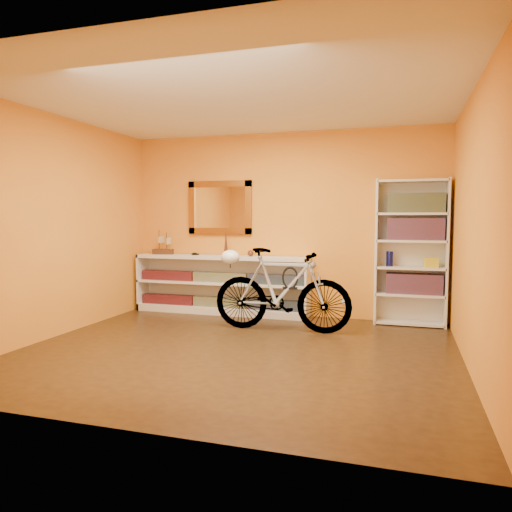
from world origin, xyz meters
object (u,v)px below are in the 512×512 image
(console_unit, at_px, (221,285))
(bicycle, at_px, (282,290))
(helmet, at_px, (230,257))
(bookcase, at_px, (411,252))

(console_unit, distance_m, bicycle, 1.39)
(console_unit, height_order, helmet, helmet)
(bookcase, height_order, helmet, bookcase)
(bookcase, bearing_deg, helmet, -158.60)
(bookcase, height_order, bicycle, bookcase)
(console_unit, xyz_separation_m, bicycle, (1.12, -0.81, 0.09))
(helmet, bearing_deg, bicycle, 1.33)
(console_unit, height_order, bookcase, bookcase)
(bicycle, bearing_deg, helmet, 90.00)
(bookcase, distance_m, helmet, 2.34)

